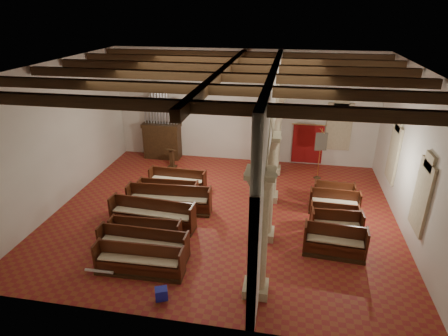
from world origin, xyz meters
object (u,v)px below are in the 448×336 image
lectern (172,159)px  pipe_organ (162,134)px  processional_banner (319,163)px  nave_pew_0 (140,264)px  aisle_pew_0 (334,245)px

lectern → pipe_organ: bearing=135.2°
lectern → processional_banner: (7.59, 0.04, 0.36)m
nave_pew_0 → aisle_pew_0: (6.27, 2.13, 0.04)m
nave_pew_0 → pipe_organ: bearing=103.1°
pipe_organ → lectern: bearing=-54.6°
processional_banner → nave_pew_0: size_ratio=0.89×
pipe_organ → aisle_pew_0: pipe_organ is taller
lectern → processional_banner: bearing=10.1°
lectern → aisle_pew_0: lectern is taller
pipe_organ → nave_pew_0: pipe_organ is taller
pipe_organ → aisle_pew_0: bearing=-41.0°
processional_banner → nave_pew_0: bearing=-138.6°
pipe_organ → processional_banner: bearing=-8.5°
pipe_organ → nave_pew_0: (2.51, -9.76, -1.03)m
processional_banner → pipe_organ: bearing=158.2°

